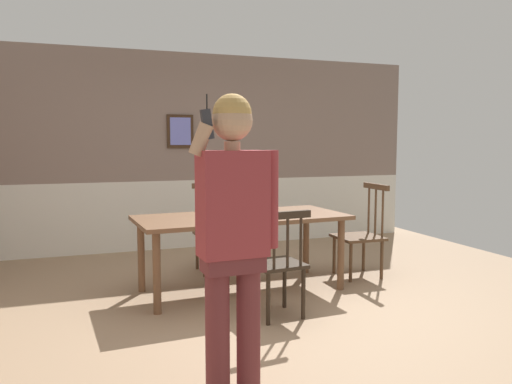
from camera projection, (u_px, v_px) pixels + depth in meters
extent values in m
plane|color=#9E7F60|center=(265.00, 308.00, 4.52)|extent=(7.37, 7.37, 0.00)
cube|color=gray|center=(192.00, 117.00, 7.04)|extent=(6.70, 0.12, 1.75)
cube|color=silver|center=(193.00, 213.00, 7.18)|extent=(6.70, 0.14, 0.95)
cube|color=silver|center=(193.00, 180.00, 7.11)|extent=(6.70, 0.05, 0.06)
cube|color=#382314|center=(180.00, 131.00, 6.93)|extent=(0.36, 0.03, 0.45)
cube|color=#767EE0|center=(180.00, 131.00, 6.91)|extent=(0.28, 0.01, 0.37)
cube|color=brown|center=(242.00, 217.00, 5.00)|extent=(2.11, 1.04, 0.04)
cylinder|color=brown|center=(157.00, 273.00, 4.34)|extent=(0.07, 0.07, 0.72)
cylinder|color=brown|center=(341.00, 254.00, 5.07)|extent=(0.07, 0.07, 0.72)
cylinder|color=brown|center=(141.00, 256.00, 5.00)|extent=(0.07, 0.07, 0.72)
cylinder|color=brown|center=(306.00, 241.00, 5.73)|extent=(0.07, 0.07, 0.72)
cube|color=#2D2319|center=(277.00, 264.00, 4.29)|extent=(0.45, 0.45, 0.03)
cube|color=#2D2319|center=(288.00, 215.00, 4.07)|extent=(0.41, 0.08, 0.06)
cylinder|color=#2D2319|center=(274.00, 241.00, 4.04)|extent=(0.02, 0.02, 0.46)
cylinder|color=#2D2319|center=(288.00, 239.00, 4.09)|extent=(0.02, 0.02, 0.46)
cylinder|color=#2D2319|center=(301.00, 238.00, 4.15)|extent=(0.02, 0.02, 0.46)
cylinder|color=#2D2319|center=(251.00, 288.00, 4.39)|extent=(0.04, 0.04, 0.44)
cylinder|color=#2D2319|center=(285.00, 284.00, 4.53)|extent=(0.04, 0.04, 0.44)
cylinder|color=#2D2319|center=(268.00, 299.00, 4.09)|extent=(0.04, 0.04, 0.44)
cylinder|color=#2D2319|center=(303.00, 294.00, 4.23)|extent=(0.04, 0.04, 0.44)
cube|color=#513823|center=(216.00, 234.00, 5.77)|extent=(0.44, 0.44, 0.03)
cube|color=#513823|center=(211.00, 185.00, 5.91)|extent=(0.44, 0.04, 0.06)
cylinder|color=#513823|center=(222.00, 206.00, 5.98)|extent=(0.02, 0.02, 0.56)
cylinder|color=#513823|center=(211.00, 206.00, 5.93)|extent=(0.02, 0.02, 0.56)
cylinder|color=#513823|center=(200.00, 207.00, 5.89)|extent=(0.02, 0.02, 0.56)
cylinder|color=#513823|center=(235.00, 255.00, 5.69)|extent=(0.04, 0.04, 0.42)
cylinder|color=#513823|center=(205.00, 258.00, 5.57)|extent=(0.04, 0.04, 0.42)
cylinder|color=#513823|center=(226.00, 249.00, 6.02)|extent=(0.04, 0.04, 0.42)
cylinder|color=#513823|center=(197.00, 251.00, 5.90)|extent=(0.04, 0.04, 0.42)
cube|color=#513823|center=(358.00, 237.00, 5.57)|extent=(0.48, 0.48, 0.03)
cube|color=#513823|center=(376.00, 187.00, 5.58)|extent=(0.05, 0.47, 0.06)
cylinder|color=#513823|center=(383.00, 211.00, 5.48)|extent=(0.02, 0.02, 0.57)
cylinder|color=#513823|center=(376.00, 209.00, 5.61)|extent=(0.02, 0.02, 0.57)
cylinder|color=#513823|center=(369.00, 208.00, 5.74)|extent=(0.02, 0.02, 0.57)
cylinder|color=#513823|center=(351.00, 262.00, 5.35)|extent=(0.04, 0.04, 0.42)
cylinder|color=#513823|center=(334.00, 255.00, 5.71)|extent=(0.04, 0.04, 0.42)
cylinder|color=#513823|center=(382.00, 260.00, 5.47)|extent=(0.04, 0.04, 0.42)
cylinder|color=#513823|center=(364.00, 253.00, 5.83)|extent=(0.04, 0.04, 0.42)
cylinder|color=brown|center=(248.00, 325.00, 2.94)|extent=(0.14, 0.14, 0.84)
cylinder|color=brown|center=(218.00, 330.00, 2.87)|extent=(0.14, 0.14, 0.84)
cube|color=brown|center=(233.00, 261.00, 2.86)|extent=(0.35, 0.20, 0.12)
cube|color=#993338|center=(233.00, 204.00, 2.83)|extent=(0.39, 0.23, 0.60)
cylinder|color=#993338|center=(271.00, 199.00, 2.92)|extent=(0.09, 0.09, 0.57)
cylinder|color=tan|center=(201.00, 139.00, 2.71)|extent=(0.16, 0.13, 0.19)
cylinder|color=tan|center=(232.00, 146.00, 2.80)|extent=(0.09, 0.09, 0.05)
sphere|color=tan|center=(232.00, 121.00, 2.79)|extent=(0.23, 0.23, 0.23)
sphere|color=tan|center=(232.00, 113.00, 2.78)|extent=(0.22, 0.22, 0.22)
cube|color=#2D2D33|center=(207.00, 124.00, 2.70)|extent=(0.07, 0.04, 0.17)
cylinder|color=black|center=(207.00, 102.00, 2.69)|extent=(0.01, 0.01, 0.08)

